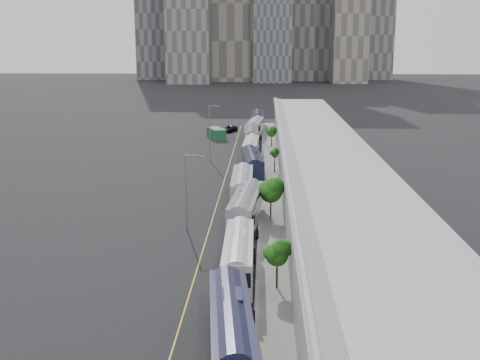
# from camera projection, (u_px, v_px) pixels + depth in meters

# --- Properties ---
(sidewalk) EXTENTS (10.00, 170.00, 0.12)m
(sidewalk) POSITION_uv_depth(u_px,v_px,m) (299.00, 213.00, 74.38)
(sidewalk) COLOR gray
(sidewalk) RESTS_ON ground
(lane_line) EXTENTS (0.12, 160.00, 0.02)m
(lane_line) POSITION_uv_depth(u_px,v_px,m) (215.00, 212.00, 74.83)
(lane_line) COLOR gold
(lane_line) RESTS_ON ground
(depot) EXTENTS (12.45, 160.40, 7.20)m
(depot) POSITION_uv_depth(u_px,v_px,m) (332.00, 186.00, 73.44)
(depot) COLOR gray
(depot) RESTS_ON ground
(bus_1) EXTENTS (4.07, 13.78, 3.97)m
(bus_1) POSITION_uv_depth(u_px,v_px,m) (231.00, 335.00, 39.82)
(bus_1) COLOR #171834
(bus_1) RESTS_ON ground
(bus_2) EXTENTS (2.88, 12.96, 3.78)m
(bus_2) POSITION_uv_depth(u_px,v_px,m) (239.00, 260.00, 53.86)
(bus_2) COLOR silver
(bus_2) RESTS_ON ground
(bus_3) EXTENTS (3.91, 14.03, 4.05)m
(bus_3) POSITION_uv_depth(u_px,v_px,m) (246.00, 211.00, 69.11)
(bus_3) COLOR gray
(bus_3) RESTS_ON ground
(bus_4) EXTENTS (2.99, 13.49, 3.93)m
(bus_4) POSITION_uv_depth(u_px,v_px,m) (242.00, 189.00, 79.78)
(bus_4) COLOR #A9AAB3
(bus_4) RESTS_ON ground
(bus_5) EXTENTS (3.97, 13.86, 4.00)m
(bus_5) POSITION_uv_depth(u_px,v_px,m) (252.00, 166.00, 94.20)
(bus_5) COLOR black
(bus_5) RESTS_ON ground
(bus_6) EXTENTS (2.82, 12.48, 3.63)m
(bus_6) POSITION_uv_depth(u_px,v_px,m) (251.00, 150.00, 109.49)
(bus_6) COLOR white
(bus_6) RESTS_ON ground
(bus_7) EXTENTS (3.12, 13.48, 3.92)m
(bus_7) POSITION_uv_depth(u_px,v_px,m) (251.00, 138.00, 122.99)
(bus_7) COLOR slate
(bus_7) RESTS_ON ground
(bus_8) EXTENTS (3.77, 13.57, 3.92)m
(bus_8) POSITION_uv_depth(u_px,v_px,m) (255.00, 129.00, 135.77)
(bus_8) COLOR #ACAFB7
(bus_8) RESTS_ON ground
(bus_9) EXTENTS (3.09, 13.98, 4.07)m
(bus_9) POSITION_uv_depth(u_px,v_px,m) (258.00, 121.00, 148.71)
(bus_9) COLOR black
(bus_9) RESTS_ON ground
(tree_1) EXTENTS (1.92, 1.92, 4.31)m
(tree_1) POSITION_uv_depth(u_px,v_px,m) (277.00, 252.00, 50.76)
(tree_1) COLOR black
(tree_1) RESTS_ON ground
(tree_2) EXTENTS (2.67, 2.67, 5.19)m
(tree_2) POSITION_uv_depth(u_px,v_px,m) (271.00, 188.00, 70.84)
(tree_2) COLOR black
(tree_2) RESTS_ON ground
(tree_3) EXTENTS (1.01, 1.01, 3.59)m
(tree_3) POSITION_uv_depth(u_px,v_px,m) (275.00, 155.00, 97.07)
(tree_3) COLOR black
(tree_3) RESTS_ON ground
(tree_4) EXTENTS (1.61, 1.61, 3.90)m
(tree_4) POSITION_uv_depth(u_px,v_px,m) (272.00, 132.00, 120.95)
(tree_4) COLOR black
(tree_4) RESTS_ON ground
(street_lamp_near) EXTENTS (2.04, 0.22, 8.59)m
(street_lamp_near) POSITION_uv_depth(u_px,v_px,m) (188.00, 187.00, 66.82)
(street_lamp_near) COLOR #59595E
(street_lamp_near) RESTS_ON ground
(street_lamp_far) EXTENTS (2.04, 0.22, 9.89)m
(street_lamp_far) POSITION_uv_depth(u_px,v_px,m) (210.00, 129.00, 106.65)
(street_lamp_far) COLOR #59595E
(street_lamp_far) RESTS_ON ground
(shipping_container) EXTENTS (4.78, 7.02, 2.33)m
(shipping_container) POSITION_uv_depth(u_px,v_px,m) (216.00, 133.00, 132.08)
(shipping_container) COLOR #164A2A
(shipping_container) RESTS_ON ground
(suv) EXTENTS (4.32, 6.06, 1.53)m
(suv) POSITION_uv_depth(u_px,v_px,m) (229.00, 129.00, 142.23)
(suv) COLOR black
(suv) RESTS_ON ground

